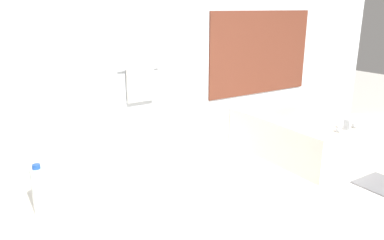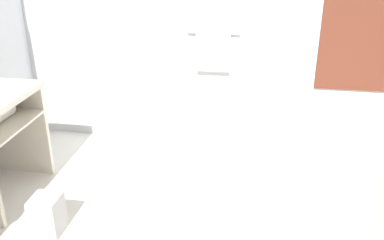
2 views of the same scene
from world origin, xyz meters
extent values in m
cube|color=silver|center=(0.00, 2.23, 1.35)|extent=(7.40, 0.06, 2.70)
cylinder|color=silver|center=(-0.30, 2.16, 1.15)|extent=(0.50, 0.02, 0.02)
cube|color=silver|center=(-0.30, 2.15, 0.98)|extent=(0.32, 0.04, 0.40)
cube|color=beige|center=(-1.90, 1.35, 0.41)|extent=(0.53, 0.04, 0.83)
cube|color=#B2B2B2|center=(-1.29, 0.56, 0.15)|extent=(0.20, 0.20, 0.29)
camera|label=1|loc=(-2.02, -1.61, 1.80)|focal=35.00mm
camera|label=2|loc=(0.13, -1.77, 1.99)|focal=40.00mm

